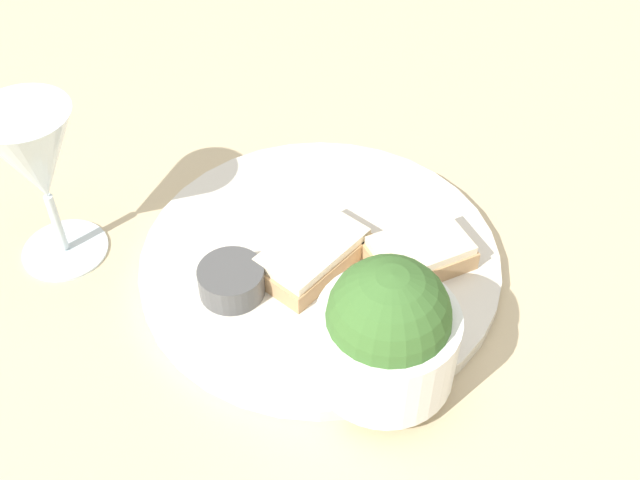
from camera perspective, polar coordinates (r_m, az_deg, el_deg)
ground_plane at (r=0.71m, az=0.00°, el=-1.91°), size 4.00×4.00×0.00m
dinner_plate at (r=0.71m, az=0.00°, el=-1.53°), size 0.32×0.32×0.01m
salad_bowl at (r=0.59m, az=4.80°, el=-6.46°), size 0.11×0.11×0.11m
sauce_ramekin at (r=0.67m, az=-6.32°, el=-2.80°), size 0.06×0.06×0.03m
cheese_toast_near at (r=0.68m, az=-0.54°, el=-1.04°), size 0.11×0.10×0.03m
cheese_toast_far at (r=0.69m, az=7.11°, el=-0.92°), size 0.10×0.07×0.03m
wine_glass at (r=0.69m, az=-19.51°, el=5.24°), size 0.08×0.08×0.15m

